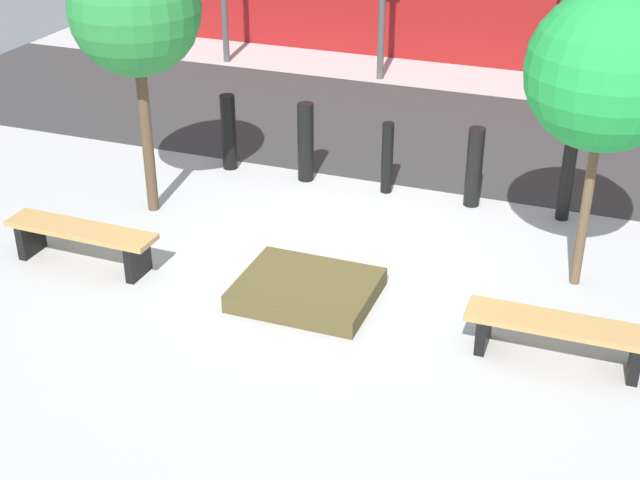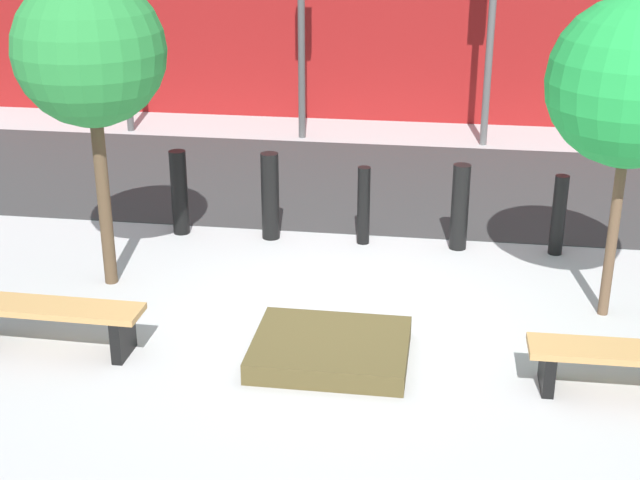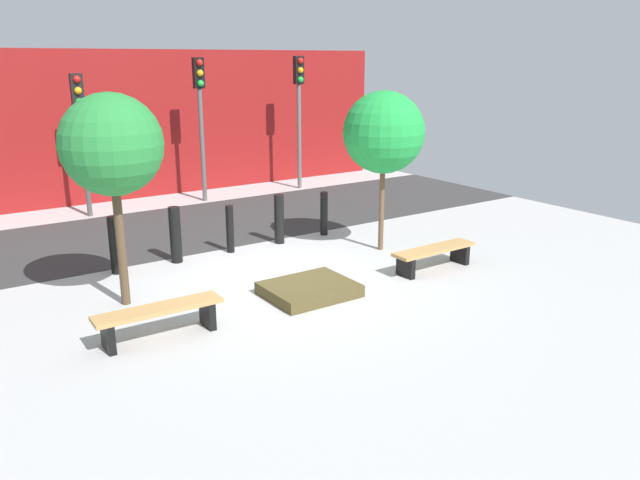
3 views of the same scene
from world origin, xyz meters
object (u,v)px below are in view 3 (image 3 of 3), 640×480
at_px(bollard_far_left, 115,245).
at_px(bollard_left, 175,235).
at_px(tree_behind_right_bench, 384,133).
at_px(planter_bed, 309,289).
at_px(traffic_light_mid_west, 80,119).
at_px(traffic_light_east, 299,99).
at_px(bench_left, 159,316).
at_px(bollard_right, 279,219).
at_px(tree_behind_left_bench, 112,146).
at_px(bench_right, 434,254).
at_px(bollard_far_right, 324,214).
at_px(traffic_light_mid_east, 200,104).
at_px(bollard_center, 230,229).

bearing_deg(bollard_far_left, bollard_left, 0.00).
bearing_deg(bollard_far_left, tree_behind_right_bench, -17.61).
xyz_separation_m(planter_bed, traffic_light_mid_west, (-1.54, 7.57, 2.28)).
height_order(traffic_light_mid_west, traffic_light_east, traffic_light_east).
bearing_deg(bench_left, bollard_right, 40.33).
xyz_separation_m(tree_behind_left_bench, bollard_left, (1.48, 1.56, -1.98)).
bearing_deg(bollard_far_left, planter_bed, -51.65).
xyz_separation_m(tree_behind_left_bench, bollard_far_left, (0.33, 1.56, -1.99)).
xyz_separation_m(bench_right, bollard_left, (-3.76, 3.09, 0.24)).
bearing_deg(tree_behind_left_bench, bollard_far_right, 17.61).
distance_m(tree_behind_right_bench, traffic_light_mid_east, 6.33).
relative_size(bollard_center, traffic_light_east, 0.25).
xyz_separation_m(tree_behind_right_bench, traffic_light_east, (2.01, 6.23, 0.26)).
distance_m(bench_left, tree_behind_left_bench, 2.67).
distance_m(bench_left, bench_right, 5.24).
bearing_deg(planter_bed, tree_behind_left_bench, 153.02).
relative_size(bench_right, traffic_light_mid_east, 0.47).
bearing_deg(bench_left, traffic_light_mid_west, 83.03).
height_order(bollard_left, bollard_far_right, bollard_left).
relative_size(bollard_left, traffic_light_mid_east, 0.29).
bearing_deg(tree_behind_left_bench, bollard_far_left, 77.93).
xyz_separation_m(bench_right, bollard_far_right, (-0.33, 3.09, 0.18)).
height_order(bollard_left, traffic_light_east, traffic_light_east).
bearing_deg(traffic_light_east, bench_right, -104.49).
relative_size(bench_left, bollard_right, 1.72).
xyz_separation_m(tree_behind_left_bench, bollard_right, (3.76, 1.56, -2.00)).
distance_m(planter_bed, tree_behind_left_bench, 3.81).
height_order(tree_behind_right_bench, bollard_far_right, tree_behind_right_bench).
relative_size(tree_behind_left_bench, tree_behind_right_bench, 1.04).
bearing_deg(traffic_light_mid_west, traffic_light_mid_east, 0.01).
distance_m(traffic_light_mid_west, traffic_light_east, 6.17).
distance_m(bollard_center, traffic_light_east, 6.92).
distance_m(bollard_far_left, bollard_right, 3.43).
bearing_deg(bollard_center, bench_left, -130.28).
distance_m(bollard_left, traffic_light_east, 7.72).
relative_size(planter_bed, bollard_center, 1.48).
distance_m(planter_bed, traffic_light_mid_east, 8.12).
relative_size(bench_left, bollard_far_left, 1.69).
relative_size(bench_right, traffic_light_east, 0.46).
height_order(tree_behind_left_bench, bollard_right, tree_behind_left_bench).
bearing_deg(bollard_far_right, planter_bed, -128.35).
relative_size(bollard_far_left, traffic_light_mid_east, 0.28).
distance_m(bollard_far_right, traffic_light_east, 5.65).
bearing_deg(bollard_right, tree_behind_left_bench, -157.52).
height_order(bench_left, tree_behind_right_bench, tree_behind_right_bench).
bearing_deg(traffic_light_east, bollard_far_right, -116.58).
bearing_deg(bollard_far_right, bollard_right, 180.00).
relative_size(planter_bed, traffic_light_east, 0.37).
xyz_separation_m(bench_left, bollard_far_left, (0.33, 3.09, 0.20)).
distance_m(planter_bed, traffic_light_east, 9.22).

